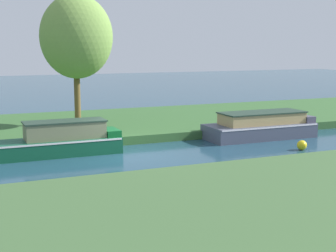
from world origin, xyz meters
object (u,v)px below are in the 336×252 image
at_px(willow_tree_left, 77,37).
at_px(mooring_post_near, 243,118).
at_px(forest_barge, 63,140).
at_px(slate_narrowboat, 261,126).
at_px(channel_buoy, 302,145).

relative_size(willow_tree_left, mooring_post_near, 8.48).
distance_m(forest_barge, willow_tree_left, 6.93).
height_order(forest_barge, mooring_post_near, forest_barge).
relative_size(slate_narrowboat, willow_tree_left, 0.82).
distance_m(slate_narrowboat, willow_tree_left, 10.30).
bearing_deg(slate_narrowboat, channel_buoy, -90.35).
relative_size(forest_barge, mooring_post_near, 6.35).
xyz_separation_m(forest_barge, willow_tree_left, (1.88, 5.10, 4.31)).
xyz_separation_m(slate_narrowboat, mooring_post_near, (-0.12, 1.51, 0.22)).
distance_m(forest_barge, slate_narrowboat, 9.71).
bearing_deg(channel_buoy, forest_barge, 161.88).
distance_m(forest_barge, mooring_post_near, 9.71).
bearing_deg(willow_tree_left, forest_barge, -110.21).
height_order(slate_narrowboat, willow_tree_left, willow_tree_left).
relative_size(slate_narrowboat, channel_buoy, 12.75).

